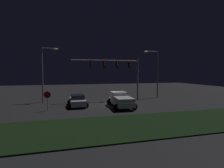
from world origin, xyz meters
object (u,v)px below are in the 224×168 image
at_px(pickup_truck, 121,99).
at_px(traffic_signal_gantry, 117,68).
at_px(car_sedan, 77,100).
at_px(street_lamp_right, 155,68).
at_px(street_lamp_left, 46,68).
at_px(stop_sign, 47,97).

height_order(pickup_truck, traffic_signal_gantry, traffic_signal_gantry).
relative_size(car_sedan, street_lamp_right, 0.56).
bearing_deg(street_lamp_right, traffic_signal_gantry, -171.11).
xyz_separation_m(pickup_truck, street_lamp_right, (7.91, 5.99, 4.03)).
distance_m(pickup_truck, street_lamp_left, 11.88).
height_order(pickup_truck, street_lamp_right, street_lamp_right).
bearing_deg(traffic_signal_gantry, pickup_truck, -101.80).
relative_size(pickup_truck, car_sedan, 1.24).
distance_m(pickup_truck, car_sedan, 5.55).
height_order(traffic_signal_gantry, street_lamp_right, street_lamp_right).
distance_m(street_lamp_right, stop_sign, 17.96).
relative_size(street_lamp_left, stop_sign, 3.56).
xyz_separation_m(traffic_signal_gantry, stop_sign, (-9.67, -4.97, -3.47)).
bearing_deg(traffic_signal_gantry, street_lamp_right, 8.89).
bearing_deg(street_lamp_left, stop_sign, -83.39).
distance_m(car_sedan, stop_sign, 4.06).
bearing_deg(pickup_truck, stop_sign, 93.14).
bearing_deg(traffic_signal_gantry, stop_sign, -152.79).
bearing_deg(street_lamp_left, street_lamp_right, -0.47).
distance_m(pickup_truck, stop_sign, 8.66).
xyz_separation_m(street_lamp_right, stop_sign, (-16.55, -6.05, -3.47)).
height_order(car_sedan, street_lamp_right, street_lamp_right).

